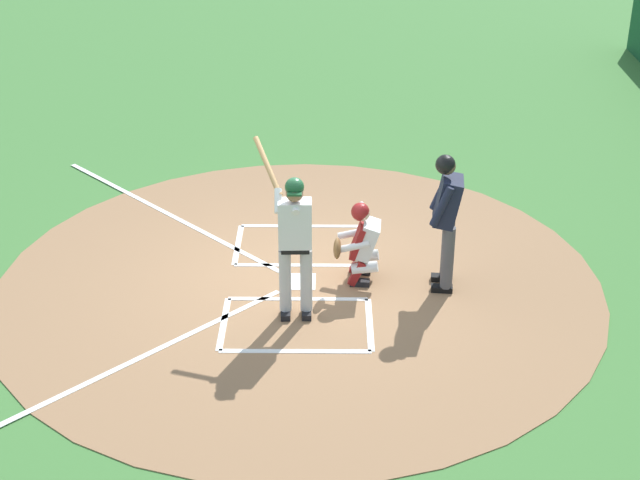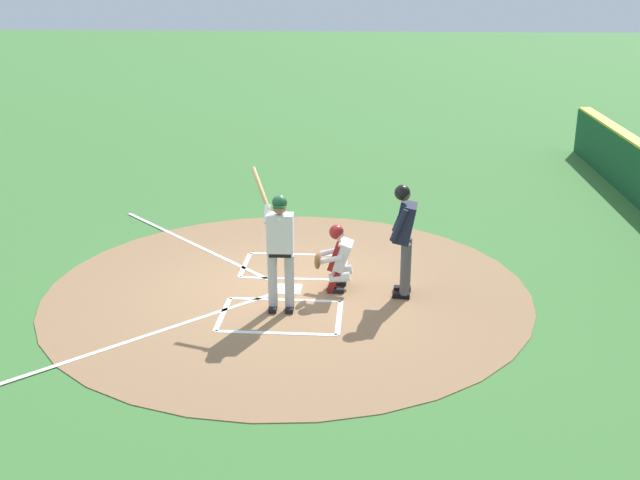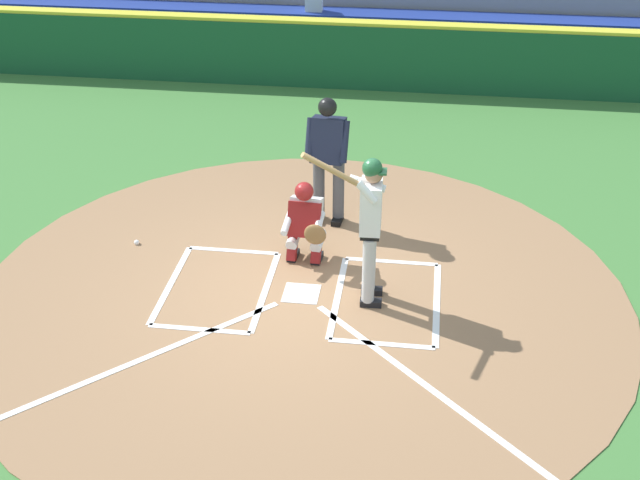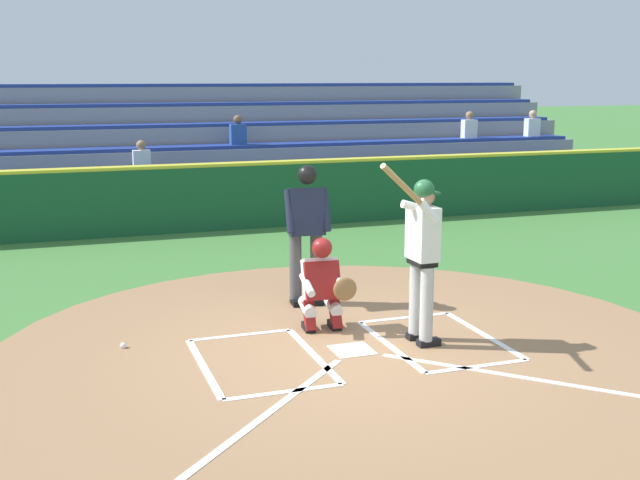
{
  "view_description": "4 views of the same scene",
  "coord_description": "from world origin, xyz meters",
  "px_view_note": "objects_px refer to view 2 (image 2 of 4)",
  "views": [
    {
      "loc": [
        -11.2,
        -0.38,
        6.44
      ],
      "look_at": [
        -0.56,
        -0.28,
        0.93
      ],
      "focal_mm": 54.61,
      "sensor_mm": 36.0,
      "label": 1
    },
    {
      "loc": [
        -11.56,
        -1.35,
        4.98
      ],
      "look_at": [
        -0.33,
        -0.56,
        1.01
      ],
      "focal_mm": 42.5,
      "sensor_mm": 36.0,
      "label": 2
    },
    {
      "loc": [
        -1.41,
        8.75,
        5.84
      ],
      "look_at": [
        -0.25,
        0.14,
        0.87
      ],
      "focal_mm": 48.52,
      "sensor_mm": 36.0,
      "label": 3
    },
    {
      "loc": [
        3.06,
        7.78,
        2.98
      ],
      "look_at": [
        0.22,
        -0.46,
        1.18
      ],
      "focal_mm": 44.72,
      "sensor_mm": 36.0,
      "label": 4
    }
  ],
  "objects_px": {
    "catcher": "(337,256)",
    "batter": "(280,244)",
    "baseball": "(347,241)",
    "plate_umpire": "(404,233)"
  },
  "relations": [
    {
      "from": "baseball",
      "to": "catcher",
      "type": "bearing_deg",
      "value": 177.81
    },
    {
      "from": "plate_umpire",
      "to": "baseball",
      "type": "bearing_deg",
      "value": 21.79
    },
    {
      "from": "batter",
      "to": "plate_umpire",
      "type": "xyz_separation_m",
      "value": [
        0.72,
        -1.91,
        -0.02
      ]
    },
    {
      "from": "plate_umpire",
      "to": "baseball",
      "type": "distance_m",
      "value": 2.86
    },
    {
      "from": "plate_umpire",
      "to": "catcher",
      "type": "bearing_deg",
      "value": 82.02
    },
    {
      "from": "batter",
      "to": "catcher",
      "type": "distance_m",
      "value": 1.31
    },
    {
      "from": "catcher",
      "to": "plate_umpire",
      "type": "distance_m",
      "value": 1.19
    },
    {
      "from": "baseball",
      "to": "batter",
      "type": "bearing_deg",
      "value": 163.83
    },
    {
      "from": "catcher",
      "to": "batter",
      "type": "bearing_deg",
      "value": 136.24
    },
    {
      "from": "plate_umpire",
      "to": "baseball",
      "type": "xyz_separation_m",
      "value": [
        2.47,
        0.99,
        -1.04
      ]
    }
  ]
}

